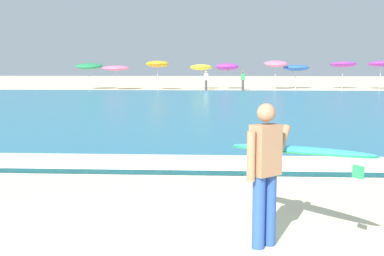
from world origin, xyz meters
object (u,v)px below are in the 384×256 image
object	(u,v)px
beach_umbrella_7	(343,65)
beachgoer_near_row_left	(243,80)
beach_umbrella_4	(227,67)
beachgoer_near_row_mid	(206,80)
beach_umbrella_5	(276,64)
beach_umbrella_1	(116,68)
beach_umbrella_3	(201,67)
beach_umbrella_8	(381,64)
beach_umbrella_0	(89,66)
surfer_with_board	(279,161)
beach_umbrella_2	(158,64)
beach_umbrella_6	(296,68)

from	to	relation	value
beach_umbrella_7	beachgoer_near_row_left	bearing A→B (deg)	-163.92
beach_umbrella_4	beachgoer_near_row_mid	size ratio (longest dim) A/B	1.42
beach_umbrella_5	beach_umbrella_7	size ratio (longest dim) A/B	1.04
beach_umbrella_1	beach_umbrella_3	bearing A→B (deg)	10.87
beach_umbrella_8	beach_umbrella_3	bearing A→B (deg)	-178.53
beach_umbrella_0	beachgoer_near_row_mid	xyz separation A→B (m)	(9.89, -1.00, -1.12)
surfer_with_board	beach_umbrella_3	distance (m)	35.71
beach_umbrella_0	beachgoer_near_row_left	xyz separation A→B (m)	(12.90, -0.79, -1.12)
beach_umbrella_2	beach_umbrella_7	size ratio (longest dim) A/B	1.01
surfer_with_board	beach_umbrella_8	size ratio (longest dim) A/B	0.82
beach_umbrella_7	beach_umbrella_4	bearing A→B (deg)	-175.70
beach_umbrella_4	beachgoer_near_row_left	world-z (taller)	beach_umbrella_4
surfer_with_board	beach_umbrella_6	distance (m)	37.17
beach_umbrella_8	beachgoer_near_row_left	bearing A→B (deg)	-170.59
beach_umbrella_0	beach_umbrella_8	world-z (taller)	beach_umbrella_8
beach_umbrella_0	beach_umbrella_5	world-z (taller)	beach_umbrella_5
beach_umbrella_7	beach_umbrella_5	bearing A→B (deg)	-170.35
beach_umbrella_4	beachgoer_near_row_mid	bearing A→B (deg)	-131.71
beach_umbrella_8	beachgoer_near_row_left	distance (m)	11.83
beach_umbrella_2	beach_umbrella_1	bearing A→B (deg)	174.91
beach_umbrella_8	beachgoer_near_row_mid	size ratio (longest dim) A/B	1.55
beach_umbrella_4	beachgoer_near_row_mid	world-z (taller)	beach_umbrella_4
beach_umbrella_4	beach_umbrella_5	bearing A→B (deg)	-3.53
beach_umbrella_5	beachgoer_near_row_left	bearing A→B (deg)	-151.83
beach_umbrella_5	beachgoer_near_row_mid	world-z (taller)	beach_umbrella_5
beach_umbrella_3	beach_umbrella_8	distance (m)	15.09
surfer_with_board	beach_umbrella_8	bearing A→B (deg)	70.36
beach_umbrella_7	beachgoer_near_row_mid	distance (m)	12.00
beach_umbrella_0	beachgoer_near_row_left	bearing A→B (deg)	-3.49
beach_umbrella_2	beach_umbrella_4	world-z (taller)	beach_umbrella_2
surfer_with_board	beach_umbrella_8	world-z (taller)	beach_umbrella_8
beach_umbrella_4	beach_umbrella_6	bearing A→B (deg)	8.15
beach_umbrella_3	beach_umbrella_7	size ratio (longest dim) A/B	0.90
surfer_with_board	beach_umbrella_7	bearing A→B (deg)	74.89
beach_umbrella_0	beach_umbrella_4	bearing A→B (deg)	4.69
beach_umbrella_2	beach_umbrella_8	world-z (taller)	beach_umbrella_8
beach_umbrella_2	beach_umbrella_5	world-z (taller)	beach_umbrella_5
surfer_with_board	beach_umbrella_0	world-z (taller)	beach_umbrella_0
surfer_with_board	beachgoer_near_row_left	xyz separation A→B (m)	(1.25, 34.09, -0.18)
beach_umbrella_1	beach_umbrella_2	distance (m)	3.54
beach_umbrella_0	beach_umbrella_3	size ratio (longest dim) A/B	1.06
beach_umbrella_3	beach_umbrella_4	xyz separation A→B (m)	(2.23, 0.21, 0.04)
beachgoer_near_row_left	beachgoer_near_row_mid	bearing A→B (deg)	-175.88
surfer_with_board	beachgoer_near_row_left	size ratio (longest dim) A/B	1.28
beach_umbrella_5	beachgoer_near_row_left	size ratio (longest dim) A/B	1.59
surfer_with_board	beach_umbrella_8	xyz separation A→B (m)	(12.85, 36.01, 1.11)
beach_umbrella_2	beach_umbrella_8	bearing A→B (deg)	6.28
beach_umbrella_2	beach_umbrella_8	xyz separation A→B (m)	(18.58, 2.05, 0.00)
beachgoer_near_row_left	beachgoer_near_row_mid	xyz separation A→B (m)	(-3.00, -0.22, 0.00)
beach_umbrella_2	beach_umbrella_8	distance (m)	18.69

